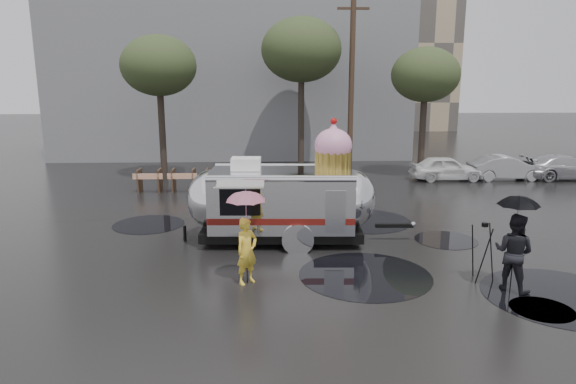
{
  "coord_description": "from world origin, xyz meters",
  "views": [
    {
      "loc": [
        -1.77,
        -12.58,
        4.99
      ],
      "look_at": [
        -1.18,
        2.69,
        1.55
      ],
      "focal_mm": 32.0,
      "sensor_mm": 36.0,
      "label": 1
    }
  ],
  "objects_px": {
    "airstream_trailer": "(284,198)",
    "person_right": "(514,252)",
    "tripod": "(483,246)",
    "person_left": "(247,251)"
  },
  "relations": [
    {
      "from": "person_left",
      "to": "tripod",
      "type": "relative_size",
      "value": 1.1
    },
    {
      "from": "airstream_trailer",
      "to": "person_left",
      "type": "height_order",
      "value": "airstream_trailer"
    },
    {
      "from": "airstream_trailer",
      "to": "person_right",
      "type": "bearing_deg",
      "value": -34.79
    },
    {
      "from": "person_left",
      "to": "person_right",
      "type": "distance_m",
      "value": 6.36
    },
    {
      "from": "airstream_trailer",
      "to": "person_right",
      "type": "height_order",
      "value": "airstream_trailer"
    },
    {
      "from": "person_left",
      "to": "tripod",
      "type": "xyz_separation_m",
      "value": [
        5.85,
        -0.04,
        0.06
      ]
    },
    {
      "from": "person_left",
      "to": "tripod",
      "type": "distance_m",
      "value": 5.85
    },
    {
      "from": "airstream_trailer",
      "to": "person_left",
      "type": "xyz_separation_m",
      "value": [
        -1.03,
        -3.32,
        -0.53
      ]
    },
    {
      "from": "person_right",
      "to": "airstream_trailer",
      "type": "bearing_deg",
      "value": 7.53
    },
    {
      "from": "tripod",
      "to": "airstream_trailer",
      "type": "bearing_deg",
      "value": 130.17
    }
  ]
}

